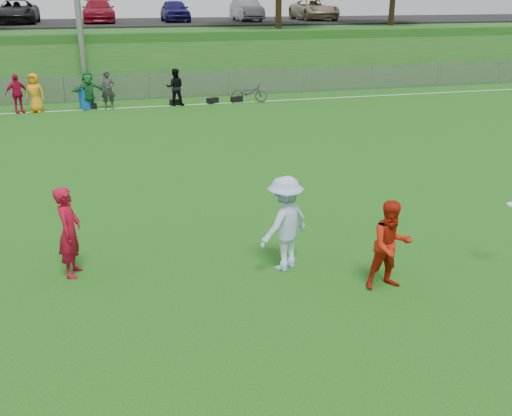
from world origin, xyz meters
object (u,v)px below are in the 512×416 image
object	(u,v)px
player_red_center	(391,245)
recycling_bin	(86,99)
bicycle	(249,93)
player_blue	(285,224)
player_red_left	(69,232)

from	to	relation	value
player_red_center	recycling_bin	world-z (taller)	player_red_center
player_red_center	bicycle	size ratio (longest dim) A/B	0.94
player_red_center	player_blue	size ratio (longest dim) A/B	0.89
player_red_left	recycling_bin	xyz separation A→B (m)	(0.09, 16.77, -0.40)
player_red_left	player_red_center	bearing A→B (deg)	-97.19
player_blue	player_red_left	bearing A→B (deg)	-41.82
recycling_bin	bicycle	size ratio (longest dim) A/B	0.52
player_blue	bicycle	size ratio (longest dim) A/B	1.05
player_red_left	player_red_center	xyz separation A→B (m)	(5.44, -1.98, -0.04)
player_red_left	player_red_center	distance (m)	5.79
recycling_bin	bicycle	distance (m)	7.57
player_red_left	player_blue	xyz separation A→B (m)	(3.88, -0.78, 0.06)
bicycle	player_blue	bearing A→B (deg)	-173.44
player_red_center	bicycle	world-z (taller)	player_red_center
player_red_center	bicycle	bearing A→B (deg)	83.45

